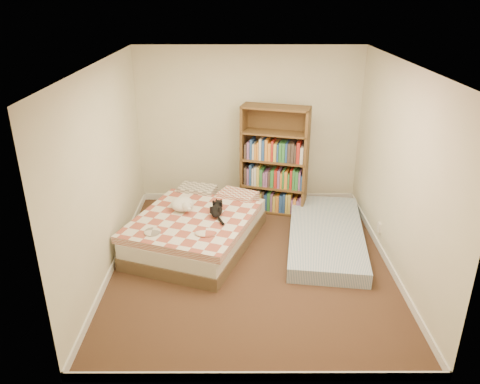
{
  "coord_description": "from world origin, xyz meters",
  "views": [
    {
      "loc": [
        -0.16,
        -5.18,
        3.24
      ],
      "look_at": [
        -0.14,
        0.3,
        0.86
      ],
      "focal_mm": 35.0,
      "sensor_mm": 36.0,
      "label": 1
    }
  ],
  "objects_px": {
    "bed": "(198,227)",
    "black_cat": "(217,210)",
    "white_dog": "(183,204)",
    "bookshelf": "(274,175)",
    "floor_mattress": "(326,235)"
  },
  "relations": [
    {
      "from": "white_dog",
      "to": "bookshelf",
      "type": "bearing_deg",
      "value": 49.01
    },
    {
      "from": "bed",
      "to": "bookshelf",
      "type": "distance_m",
      "value": 1.58
    },
    {
      "from": "white_dog",
      "to": "black_cat",
      "type": "bearing_deg",
      "value": -2.27
    },
    {
      "from": "black_cat",
      "to": "white_dog",
      "type": "distance_m",
      "value": 0.49
    },
    {
      "from": "bookshelf",
      "to": "floor_mattress",
      "type": "bearing_deg",
      "value": -40.93
    },
    {
      "from": "bed",
      "to": "white_dog",
      "type": "xyz_separation_m",
      "value": [
        -0.2,
        0.08,
        0.32
      ]
    },
    {
      "from": "black_cat",
      "to": "white_dog",
      "type": "bearing_deg",
      "value": 171.63
    },
    {
      "from": "bed",
      "to": "white_dog",
      "type": "height_order",
      "value": "white_dog"
    },
    {
      "from": "floor_mattress",
      "to": "white_dog",
      "type": "bearing_deg",
      "value": -173.36
    },
    {
      "from": "bed",
      "to": "floor_mattress",
      "type": "bearing_deg",
      "value": 20.9
    },
    {
      "from": "black_cat",
      "to": "white_dog",
      "type": "relative_size",
      "value": 1.48
    },
    {
      "from": "bed",
      "to": "black_cat",
      "type": "relative_size",
      "value": 3.87
    },
    {
      "from": "bed",
      "to": "black_cat",
      "type": "distance_m",
      "value": 0.4
    },
    {
      "from": "floor_mattress",
      "to": "black_cat",
      "type": "height_order",
      "value": "black_cat"
    },
    {
      "from": "floor_mattress",
      "to": "white_dog",
      "type": "height_order",
      "value": "white_dog"
    }
  ]
}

